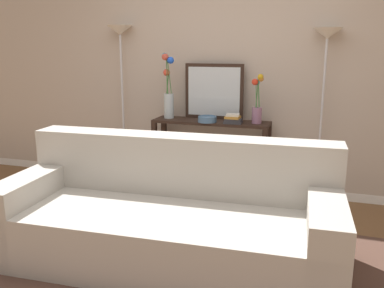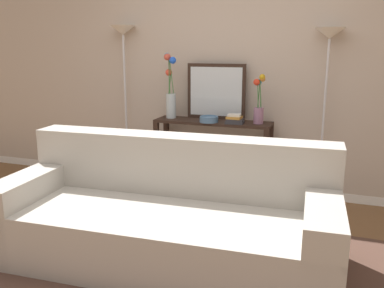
# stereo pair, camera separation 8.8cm
# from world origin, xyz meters

# --- Properties ---
(ground_plane) EXTENTS (16.00, 16.00, 0.02)m
(ground_plane) POSITION_xyz_m (0.00, 0.00, -0.01)
(ground_plane) COLOR brown
(back_wall) EXTENTS (12.00, 0.15, 2.92)m
(back_wall) POSITION_xyz_m (0.00, 1.95, 1.46)
(back_wall) COLOR white
(back_wall) RESTS_ON ground
(area_rug) EXTENTS (3.22, 1.97, 0.01)m
(area_rug) POSITION_xyz_m (0.02, 0.06, 0.01)
(area_rug) COLOR #51382D
(area_rug) RESTS_ON ground
(couch) EXTENTS (2.45, 1.10, 0.88)m
(couch) POSITION_xyz_m (0.01, 0.23, 0.31)
(couch) COLOR #ADA89E
(couch) RESTS_ON ground
(console_table) EXTENTS (1.22, 0.32, 0.80)m
(console_table) POSITION_xyz_m (-0.08, 1.67, 0.54)
(console_table) COLOR black
(console_table) RESTS_ON ground
(floor_lamp_left) EXTENTS (0.28, 0.28, 1.77)m
(floor_lamp_left) POSITION_xyz_m (-1.14, 1.76, 1.40)
(floor_lamp_left) COLOR silver
(floor_lamp_left) RESTS_ON ground
(floor_lamp_right) EXTENTS (0.28, 0.28, 1.72)m
(floor_lamp_right) POSITION_xyz_m (1.01, 1.76, 1.35)
(floor_lamp_right) COLOR silver
(floor_lamp_right) RESTS_ON ground
(wall_mirror) EXTENTS (0.63, 0.02, 0.58)m
(wall_mirror) POSITION_xyz_m (-0.09, 1.80, 1.09)
(wall_mirror) COLOR black
(wall_mirror) RESTS_ON console_table
(vase_tall_flowers) EXTENTS (0.13, 0.12, 0.69)m
(vase_tall_flowers) POSITION_xyz_m (-0.56, 1.68, 1.07)
(vase_tall_flowers) COLOR silver
(vase_tall_flowers) RESTS_ON console_table
(vase_short_flowers) EXTENTS (0.12, 0.12, 0.49)m
(vase_short_flowers) POSITION_xyz_m (0.39, 1.66, 1.00)
(vase_short_flowers) COLOR gray
(vase_short_flowers) RESTS_ON console_table
(fruit_bowl) EXTENTS (0.19, 0.19, 0.06)m
(fruit_bowl) POSITION_xyz_m (-0.10, 1.58, 0.83)
(fruit_bowl) COLOR #4C7093
(fruit_bowl) RESTS_ON console_table
(book_stack) EXTENTS (0.19, 0.16, 0.09)m
(book_stack) POSITION_xyz_m (0.17, 1.60, 0.84)
(book_stack) COLOR #2D2D33
(book_stack) RESTS_ON console_table
(book_row_under_console) EXTENTS (0.43, 0.18, 0.13)m
(book_row_under_console) POSITION_xyz_m (-0.36, 1.67, 0.05)
(book_row_under_console) COLOR slate
(book_row_under_console) RESTS_ON ground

